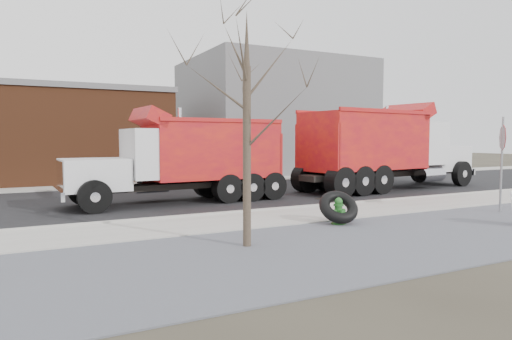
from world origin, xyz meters
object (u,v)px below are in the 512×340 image
dump_truck_red_a (385,146)px  dump_truck_red_b (187,156)px  stop_sign (502,148)px  truck_tire (339,207)px  fire_hydrant (339,212)px

dump_truck_red_a → dump_truck_red_b: (-9.72, 0.06, -0.29)m
stop_sign → dump_truck_red_b: dump_truck_red_b is taller
dump_truck_red_a → stop_sign: bearing=-107.9°
stop_sign → dump_truck_red_a: bearing=54.0°
truck_tire → dump_truck_red_b: (-2.40, 6.18, 1.28)m
fire_hydrant → truck_tire: bearing=52.5°
fire_hydrant → dump_truck_red_a: 9.78m
truck_tire → dump_truck_red_b: 6.75m
dump_truck_red_a → dump_truck_red_b: size_ratio=1.24×
fire_hydrant → dump_truck_red_b: bearing=107.3°
truck_tire → stop_sign: (5.92, -0.79, 1.61)m
dump_truck_red_a → dump_truck_red_b: bearing=173.2°
stop_sign → dump_truck_red_a: dump_truck_red_a is taller
fire_hydrant → dump_truck_red_a: bearing=36.8°
stop_sign → dump_truck_red_b: size_ratio=0.38×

